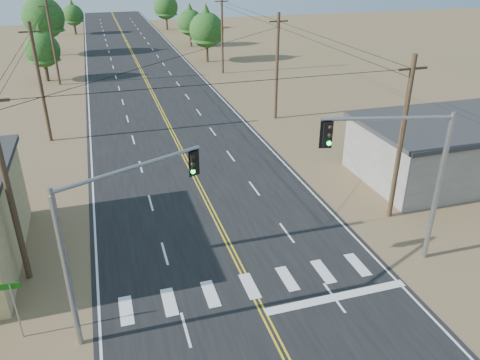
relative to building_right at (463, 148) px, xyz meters
name	(u,v)px	position (x,y,z in m)	size (l,w,h in m)	color
road	(174,136)	(-19.00, 14.00, -1.99)	(15.00, 200.00, 0.02)	black
building_right	(463,148)	(0.00, 0.00, 0.00)	(15.00, 8.00, 4.00)	gray
utility_pole_left_near	(8,187)	(-29.50, -4.00, 3.12)	(1.80, 0.30, 10.00)	#4C3826
utility_pole_left_mid	(40,83)	(-29.50, 16.00, 3.12)	(1.80, 0.30, 10.00)	#4C3826
utility_pole_left_far	(53,42)	(-29.50, 36.00, 3.12)	(1.80, 0.30, 10.00)	#4C3826
utility_pole_right_near	(401,139)	(-8.50, -4.00, 3.12)	(1.80, 0.30, 10.00)	#4C3826
utility_pole_right_mid	(277,66)	(-8.50, 16.00, 3.12)	(1.80, 0.30, 10.00)	#4C3826
utility_pole_right_far	(222,34)	(-8.50, 36.00, 3.12)	(1.80, 0.30, 10.00)	#4C3826
signal_mast_left	(108,225)	(-25.23, -8.65, 3.04)	(6.13, 2.90, 7.38)	gray
signal_mast_right	(407,165)	(-10.93, -7.97, 3.49)	(6.24, 1.73, 8.16)	gray
street_sign	(14,302)	(-29.36, -8.34, -0.09)	(0.85, 0.12, 2.85)	gray
tree_left_near	(42,46)	(-31.03, 38.44, 2.32)	(4.24, 4.24, 7.07)	#3F2D1E
tree_left_mid	(43,13)	(-31.73, 55.53, 4.38)	(6.26, 6.26, 10.43)	#3F2D1E
tree_left_far	(73,13)	(-28.00, 76.76, 2.06)	(3.99, 3.99, 6.65)	#3F2D1E
tree_right_near	(206,26)	(-8.81, 43.73, 3.12)	(5.02, 5.02, 8.37)	#3F2D1E
tree_right_mid	(190,20)	(-8.59, 56.84, 2.45)	(4.36, 4.36, 7.27)	#3F2D1E
tree_right_far	(166,4)	(-9.53, 77.37, 3.10)	(5.00, 5.00, 8.34)	#3F2D1E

